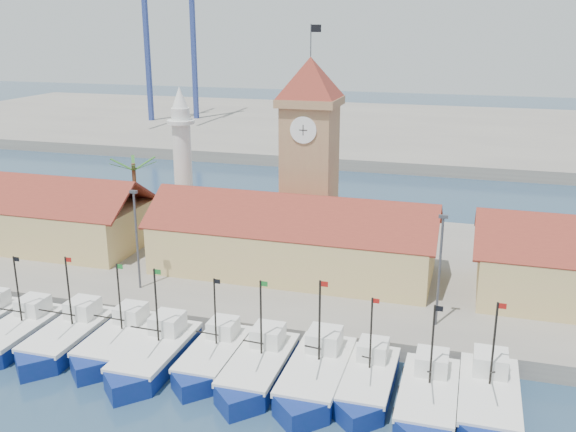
% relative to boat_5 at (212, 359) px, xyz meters
% --- Properties ---
extents(ground, '(400.00, 400.00, 0.00)m').
position_rel_boat_5_xyz_m(ground, '(1.39, -3.29, -0.73)').
color(ground, '#1C2F4C').
rests_on(ground, ground).
extents(quay, '(140.00, 32.00, 1.50)m').
position_rel_boat_5_xyz_m(quay, '(1.39, 20.71, 0.02)').
color(quay, gray).
rests_on(quay, ground).
extents(terminal, '(240.00, 80.00, 2.00)m').
position_rel_boat_5_xyz_m(terminal, '(1.39, 106.71, 0.27)').
color(terminal, gray).
rests_on(terminal, ground).
extents(boat_1, '(3.59, 9.83, 7.44)m').
position_rel_boat_5_xyz_m(boat_1, '(-16.29, -1.01, 0.04)').
color(boat_1, navy).
rests_on(boat_1, ground).
extents(boat_2, '(3.71, 10.15, 7.68)m').
position_rel_boat_5_xyz_m(boat_2, '(-12.01, -0.51, 0.06)').
color(boat_2, navy).
rests_on(boat_2, ground).
extents(boat_3, '(3.55, 9.73, 7.36)m').
position_rel_boat_5_xyz_m(boat_3, '(-7.91, 0.02, 0.03)').
color(boat_3, navy).
rests_on(boat_3, ground).
extents(boat_4, '(3.77, 10.33, 7.82)m').
position_rel_boat_5_xyz_m(boat_4, '(-4.19, -1.13, 0.07)').
color(boat_4, navy).
rests_on(boat_4, ground).
extents(boat_5, '(3.42, 9.37, 7.09)m').
position_rel_boat_5_xyz_m(boat_5, '(0.00, 0.00, 0.00)').
color(boat_5, navy).
rests_on(boat_5, ground).
extents(boat_6, '(3.70, 10.14, 7.67)m').
position_rel_boat_5_xyz_m(boat_6, '(3.76, -0.72, 0.06)').
color(boat_6, navy).
rests_on(boat_6, ground).
extents(boat_7, '(3.92, 10.74, 8.12)m').
position_rel_boat_5_xyz_m(boat_7, '(7.95, -0.61, 0.11)').
color(boat_7, navy).
rests_on(boat_7, ground).
extents(boat_8, '(3.45, 9.44, 7.15)m').
position_rel_boat_5_xyz_m(boat_8, '(11.49, -0.24, 0.01)').
color(boat_8, navy).
rests_on(boat_8, ground).
extents(boat_9, '(3.67, 10.05, 7.60)m').
position_rel_boat_5_xyz_m(boat_9, '(15.62, -1.26, 0.05)').
color(boat_9, navy).
rests_on(boat_9, ground).
extents(boat_10, '(3.82, 10.45, 7.91)m').
position_rel_boat_5_xyz_m(boat_10, '(19.42, -0.41, 0.08)').
color(boat_10, navy).
rests_on(boat_10, ground).
extents(hall_left, '(31.20, 10.13, 7.61)m').
position_rel_boat_5_xyz_m(hall_left, '(-30.61, 16.71, 3.25)').
color(hall_left, tan).
rests_on(hall_left, quay).
extents(hall_center, '(27.04, 10.13, 7.61)m').
position_rel_boat_5_xyz_m(hall_center, '(1.39, 16.71, 3.25)').
color(hall_center, tan).
rests_on(hall_center, quay).
extents(clock_tower, '(5.80, 5.80, 22.70)m').
position_rel_boat_5_xyz_m(clock_tower, '(1.39, 22.70, 11.23)').
color(clock_tower, '#A27F53').
rests_on(clock_tower, quay).
extents(minaret, '(3.00, 3.00, 16.30)m').
position_rel_boat_5_xyz_m(minaret, '(-13.61, 24.71, 9.00)').
color(minaret, silver).
rests_on(minaret, quay).
extents(palm_tree, '(5.60, 5.03, 8.39)m').
position_rel_boat_5_xyz_m(palm_tree, '(-18.61, 22.71, 5.51)').
color(palm_tree, brown).
rests_on(palm_tree, quay).
extents(lamp_posts, '(80.70, 0.25, 9.03)m').
position_rel_boat_5_xyz_m(lamp_posts, '(1.89, 8.71, 5.74)').
color(lamp_posts, '#3F3F44').
rests_on(lamp_posts, quay).
extents(crane_blue_far, '(1.00, 36.27, 44.60)m').
position_rel_boat_5_xyz_m(crane_blue_far, '(-57.18, 96.84, 26.32)').
color(crane_blue_far, navy).
rests_on(crane_blue_far, terminal).
extents(crane_blue_near, '(1.00, 33.01, 39.49)m').
position_rel_boat_5_xyz_m(crane_blue_near, '(-48.22, 103.18, 23.21)').
color(crane_blue_near, navy).
rests_on(crane_blue_near, terminal).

